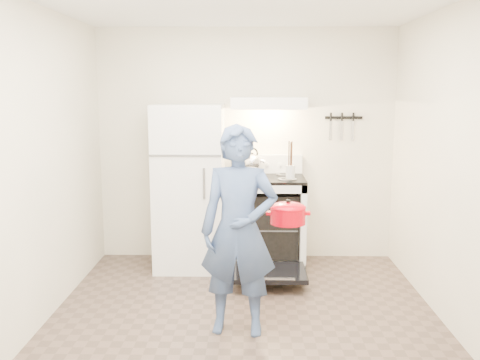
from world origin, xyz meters
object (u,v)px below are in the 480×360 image
refrigerator (190,187)px  tea_kettle (252,161)px  stove_body (267,223)px  person (239,231)px  dutch_oven (288,215)px

refrigerator → tea_kettle: size_ratio=5.90×
refrigerator → tea_kettle: refrigerator is taller
stove_body → person: size_ratio=0.58×
stove_body → dutch_oven: (0.12, -1.27, 0.39)m
tea_kettle → dutch_oven: bearing=-79.0°
stove_body → person: bearing=-99.7°
refrigerator → stove_body: bearing=1.8°
stove_body → dutch_oven: bearing=-84.6°
stove_body → person: person is taller
refrigerator → person: 1.64m
tea_kettle → dutch_oven: size_ratio=0.81×
tea_kettle → person: (-0.11, -1.77, -0.30)m
refrigerator → dutch_oven: bearing=-53.2°
refrigerator → tea_kettle: bearing=18.4°
tea_kettle → refrigerator: bearing=-161.6°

